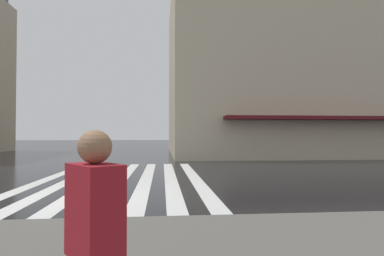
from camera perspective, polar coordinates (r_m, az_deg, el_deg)
ground_plane at (r=10.12m, az=-20.28°, el=-11.41°), size 220.00×220.00×0.00m
zebra_crossing at (r=13.84m, az=-12.22°, el=-8.68°), size 13.00×6.50×0.01m
haussmann_block_corner at (r=35.20m, az=15.25°, el=11.72°), size 21.18×22.42×19.77m
pedestrian_in_red_jacket at (r=2.27m, az=-16.85°, el=-18.06°), size 0.46×0.43×1.68m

